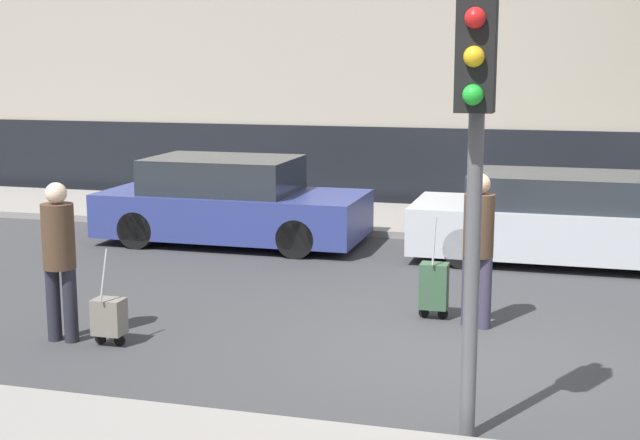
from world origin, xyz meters
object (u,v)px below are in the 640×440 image
at_px(trolley_left, 109,317).
at_px(parked_bicycle, 608,203).
at_px(pedestrian_left, 59,252).
at_px(traffic_light, 475,134).
at_px(parked_car_1, 563,220).
at_px(trolley_right, 434,286).
at_px(parked_car_0, 231,203).
at_px(pedestrian_right, 478,240).

bearing_deg(trolley_left, parked_bicycle, 56.87).
relative_size(pedestrian_left, parked_bicycle, 0.97).
bearing_deg(pedestrian_left, traffic_light, 161.14).
height_order(parked_car_1, traffic_light, traffic_light).
bearing_deg(pedestrian_left, trolley_left, 179.92).
xyz_separation_m(parked_car_1, trolley_right, (-1.40, -3.46, -0.24)).
height_order(parked_car_1, parked_bicycle, parked_car_1).
bearing_deg(parked_car_1, pedestrian_left, -133.50).
bearing_deg(traffic_light, parked_bicycle, 81.64).
relative_size(trolley_right, traffic_light, 0.35).
distance_m(parked_car_0, parked_bicycle, 6.62).
bearing_deg(traffic_light, pedestrian_left, 161.81).
height_order(parked_car_0, trolley_right, parked_car_0).
bearing_deg(trolley_right, parked_bicycle, 70.86).
relative_size(trolley_left, pedestrian_right, 0.60).
xyz_separation_m(pedestrian_left, trolley_left, (0.55, 0.01, -0.67)).
bearing_deg(parked_car_0, parked_car_1, -0.16).
distance_m(pedestrian_left, traffic_light, 4.90).
distance_m(parked_car_1, trolley_left, 7.04).
bearing_deg(pedestrian_right, trolley_right, -179.95).
bearing_deg(pedestrian_right, parked_car_1, 98.15).
bearing_deg(parked_car_0, trolley_left, -82.45).
xyz_separation_m(parked_car_0, trolley_right, (3.86, -3.47, -0.27)).
height_order(parked_car_0, pedestrian_left, pedestrian_left).
bearing_deg(pedestrian_right, pedestrian_left, -136.05).
bearing_deg(traffic_light, parked_car_1, 84.54).
relative_size(parked_car_1, trolley_left, 4.33).
relative_size(pedestrian_left, pedestrian_right, 0.98).
distance_m(pedestrian_left, trolley_right, 4.20).
distance_m(trolley_left, traffic_light, 4.67).
height_order(trolley_right, parked_bicycle, trolley_right).
bearing_deg(parked_car_1, pedestrian_right, -103.70).
relative_size(pedestrian_right, traffic_light, 0.51).
relative_size(parked_car_1, pedestrian_left, 2.63).
bearing_deg(pedestrian_right, traffic_light, -63.84).
distance_m(parked_car_1, traffic_light, 7.10).
height_order(pedestrian_right, parked_bicycle, pedestrian_right).
bearing_deg(parked_car_0, traffic_light, -56.06).
relative_size(parked_car_0, pedestrian_right, 2.46).
xyz_separation_m(parked_car_0, trolley_left, (0.71, -5.38, -0.35)).
xyz_separation_m(parked_car_1, parked_bicycle, (0.76, 2.76, -0.14)).
distance_m(pedestrian_right, trolley_right, 0.82).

